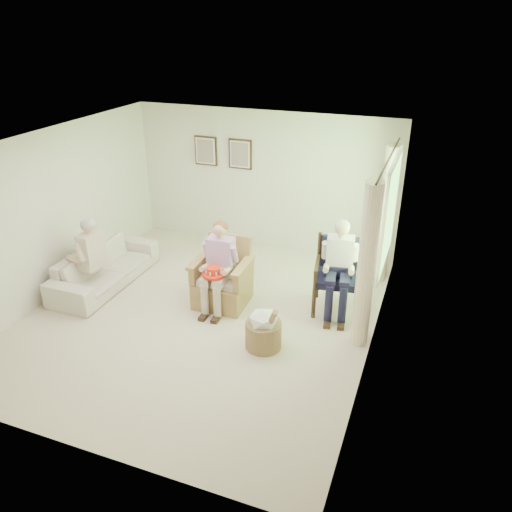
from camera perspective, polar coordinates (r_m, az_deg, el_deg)
name	(u,v)px	position (r m, az deg, el deg)	size (l,w,h in m)	color
floor	(202,316)	(7.63, -6.24, -6.82)	(5.50, 5.50, 0.00)	beige
back_wall	(264,181)	(9.38, 0.87, 8.53)	(5.00, 0.04, 2.60)	silver
front_wall	(64,349)	(5.05, -21.05, -9.87)	(5.00, 0.04, 2.60)	silver
left_wall	(53,214)	(8.40, -22.21, 4.42)	(0.04, 5.50, 2.60)	silver
right_wall	(378,266)	(6.36, 13.81, -1.10)	(0.04, 5.50, 2.60)	silver
ceiling	(192,145)	(6.60, -7.35, 12.52)	(5.00, 5.50, 0.02)	white
window	(390,211)	(7.35, 15.08, 4.94)	(0.13, 2.50, 1.63)	#2D6B23
curtain_left	(366,267)	(6.64, 12.49, -1.21)	(0.34, 0.34, 2.30)	#FBEAC4
curtain_right	(386,215)	(8.43, 14.64, 4.52)	(0.34, 0.34, 2.30)	#FBEAC4
framed_print_left	(206,151)	(9.65, -5.77, 11.87)	(0.45, 0.05, 0.55)	#382114
framed_print_right	(240,154)	(9.37, -1.84, 11.55)	(0.45, 0.05, 0.55)	#382114
wicker_armchair	(223,283)	(7.80, -3.77, -3.13)	(0.81, 0.80, 1.03)	tan
wood_armchair	(340,272)	(7.64, 9.57, -1.78)	(0.71, 0.67, 1.10)	black
sofa	(105,267)	(8.69, -16.91, -1.23)	(0.82, 2.09, 0.61)	silver
person_wicker	(219,261)	(7.47, -4.29, -0.53)	(0.40, 0.62, 1.35)	beige
person_dark	(339,262)	(7.37, 9.43, -0.64)	(0.40, 0.62, 1.43)	#191836
person_sofa	(88,253)	(8.28, -18.63, 0.36)	(0.42, 0.62, 1.27)	beige
red_hat	(214,272)	(7.35, -4.87, -1.88)	(0.34, 0.34, 0.14)	red
hatbox	(264,329)	(6.79, 0.88, -8.35)	(0.65, 0.65, 0.73)	tan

